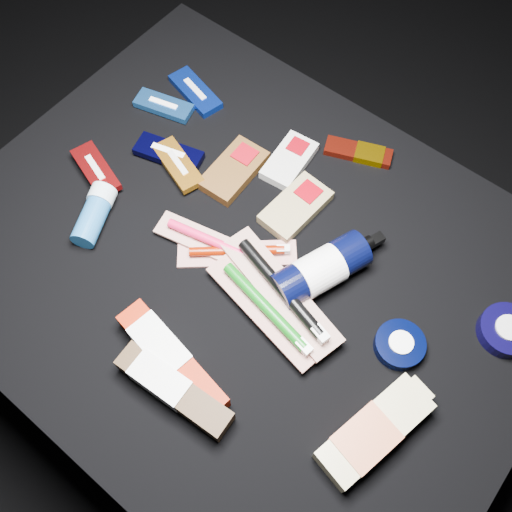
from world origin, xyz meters
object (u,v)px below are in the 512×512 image
Objects in this scene: bodywash_bottle at (372,433)px; toothpaste_carton_red at (168,356)px; deodorant_stick at (94,214)px; lotion_bottle at (321,270)px.

toothpaste_carton_red reaches higher than bodywash_bottle.
deodorant_stick is at bearing 167.43° from toothpaste_carton_red.
lotion_bottle is 0.25m from bodywash_bottle.
lotion_bottle is at bearing 154.93° from bodywash_bottle.
toothpaste_carton_red is at bearing -45.75° from deodorant_stick.
deodorant_stick is 0.28m from toothpaste_carton_red.
bodywash_bottle is at bearing -24.97° from deodorant_stick.
deodorant_stick is at bearing -168.24° from bodywash_bottle.
bodywash_bottle is 0.90× the size of toothpaste_carton_red.
lotion_bottle reaches higher than toothpaste_carton_red.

